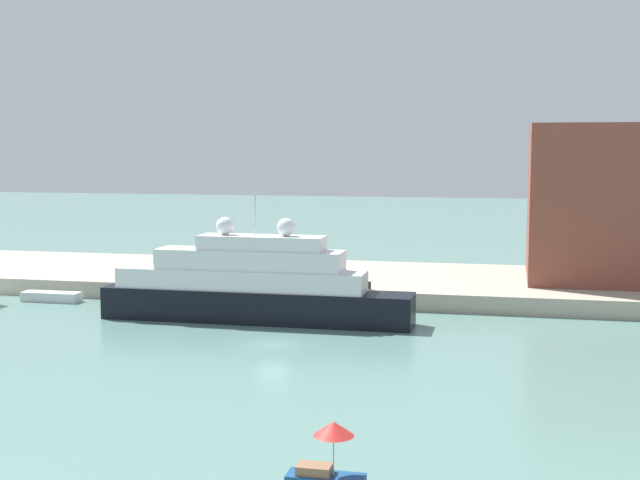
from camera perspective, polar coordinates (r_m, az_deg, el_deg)
ground at (r=68.44m, az=-3.11°, el=-6.87°), size 400.00×400.00×0.00m
quay_dock at (r=94.16m, az=1.35°, el=-2.74°), size 110.00×22.14×1.72m
large_yacht at (r=76.96m, az=-4.51°, el=-3.06°), size 27.85×3.97×11.37m
small_motorboat at (r=40.59m, az=0.50°, el=-14.10°), size 3.58×1.88×3.09m
work_barge at (r=90.98m, az=-17.21°, el=-3.57°), size 5.95×1.74×0.96m
harbor_building at (r=94.24m, az=18.39°, el=2.36°), size 16.00×15.34×15.96m
parked_car at (r=92.97m, az=-7.53°, el=-2.02°), size 4.60×1.62×1.31m
person_figure at (r=93.86m, az=-4.09°, el=-1.78°), size 0.36×0.36×1.66m
mooring_bollard at (r=83.84m, az=3.24°, el=-3.00°), size 0.38×0.38×0.75m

